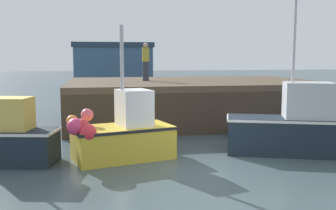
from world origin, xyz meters
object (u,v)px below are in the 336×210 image
object	(u,v)px
dockworker	(146,62)
mooring_buoy_foreground	(131,141)
fishing_boat_near_right	(122,134)
rowboat	(256,133)
fishing_boat_mid	(295,127)

from	to	relation	value
dockworker	mooring_buoy_foreground	size ratio (longest dim) A/B	2.29
fishing_boat_near_right	mooring_buoy_foreground	bearing A→B (deg)	68.09
rowboat	mooring_buoy_foreground	xyz separation A→B (m)	(-4.76, -1.30, 0.15)
dockworker	mooring_buoy_foreground	xyz separation A→B (m)	(-1.23, -6.04, -2.45)
fishing_boat_near_right	mooring_buoy_foreground	world-z (taller)	fishing_boat_near_right
fishing_boat_near_right	rowboat	distance (m)	5.52
fishing_boat_mid	mooring_buoy_foreground	size ratio (longest dim) A/B	6.71
dockworker	fishing_boat_near_right	bearing A→B (deg)	-102.76
dockworker	rowboat	bearing A→B (deg)	-53.30
fishing_boat_near_right	dockworker	distance (m)	7.30
fishing_boat_near_right	rowboat	world-z (taller)	fishing_boat_near_right
rowboat	dockworker	size ratio (longest dim) A/B	1.15
rowboat	fishing_boat_near_right	bearing A→B (deg)	-157.60
rowboat	mooring_buoy_foreground	size ratio (longest dim) A/B	2.62
fishing_boat_near_right	rowboat	bearing A→B (deg)	22.40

